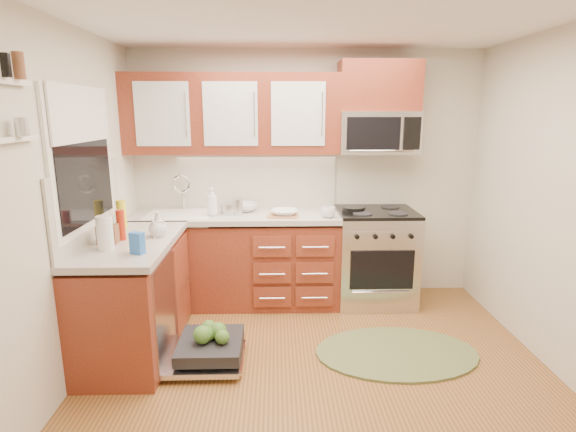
{
  "coord_description": "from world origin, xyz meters",
  "views": [
    {
      "loc": [
        -0.31,
        -2.85,
        1.89
      ],
      "look_at": [
        -0.21,
        0.85,
        1.03
      ],
      "focal_mm": 28.0,
      "sensor_mm": 36.0,
      "label": 1
    }
  ],
  "objects_px": {
    "rug": "(397,353)",
    "microwave": "(377,133)",
    "upper_cabinets": "(232,114)",
    "dishwasher": "(206,350)",
    "cup": "(328,212)",
    "sink": "(180,227)",
    "skillet": "(353,209)",
    "range": "(375,257)",
    "bowl_b": "(245,207)",
    "stock_pot": "(229,209)",
    "cutting_board": "(283,216)",
    "bowl_a": "(285,213)",
    "paper_towel_roll": "(105,233)"
  },
  "relations": [
    {
      "from": "rug",
      "to": "microwave",
      "type": "bearing_deg",
      "value": 88.56
    },
    {
      "from": "upper_cabinets",
      "to": "dishwasher",
      "type": "height_order",
      "value": "upper_cabinets"
    },
    {
      "from": "upper_cabinets",
      "to": "cup",
      "type": "xyz_separation_m",
      "value": [
        0.91,
        -0.32,
        -0.9
      ]
    },
    {
      "from": "sink",
      "to": "skillet",
      "type": "height_order",
      "value": "skillet"
    },
    {
      "from": "upper_cabinets",
      "to": "range",
      "type": "xyz_separation_m",
      "value": [
        1.41,
        -0.15,
        -1.4
      ]
    },
    {
      "from": "bowl_b",
      "to": "range",
      "type": "bearing_deg",
      "value": -5.35
    },
    {
      "from": "dishwasher",
      "to": "range",
      "type": "bearing_deg",
      "value": 36.27
    },
    {
      "from": "sink",
      "to": "stock_pot",
      "type": "relative_size",
      "value": 3.55
    },
    {
      "from": "skillet",
      "to": "cutting_board",
      "type": "bearing_deg",
      "value": -169.37
    },
    {
      "from": "cup",
      "to": "stock_pot",
      "type": "bearing_deg",
      "value": 169.1
    },
    {
      "from": "upper_cabinets",
      "to": "bowl_b",
      "type": "relative_size",
      "value": 8.05
    },
    {
      "from": "dishwasher",
      "to": "cutting_board",
      "type": "bearing_deg",
      "value": 58.23
    },
    {
      "from": "rug",
      "to": "cup",
      "type": "bearing_deg",
      "value": 118.42
    },
    {
      "from": "upper_cabinets",
      "to": "bowl_b",
      "type": "bearing_deg",
      "value": -12.55
    },
    {
      "from": "skillet",
      "to": "cutting_board",
      "type": "relative_size",
      "value": 0.79
    },
    {
      "from": "range",
      "to": "sink",
      "type": "xyz_separation_m",
      "value": [
        -1.93,
        -0.01,
        0.33
      ]
    },
    {
      "from": "dishwasher",
      "to": "skillet",
      "type": "relative_size",
      "value": 3.2
    },
    {
      "from": "sink",
      "to": "bowl_b",
      "type": "height_order",
      "value": "bowl_b"
    },
    {
      "from": "bowl_b",
      "to": "dishwasher",
      "type": "bearing_deg",
      "value": -100.78
    },
    {
      "from": "sink",
      "to": "bowl_b",
      "type": "bearing_deg",
      "value": 11.87
    },
    {
      "from": "upper_cabinets",
      "to": "bowl_a",
      "type": "relative_size",
      "value": 8.24
    },
    {
      "from": "dishwasher",
      "to": "bowl_a",
      "type": "distance_m",
      "value": 1.47
    },
    {
      "from": "sink",
      "to": "paper_towel_roll",
      "type": "xyz_separation_m",
      "value": [
        -0.29,
        -1.14,
        0.25
      ]
    },
    {
      "from": "cup",
      "to": "bowl_b",
      "type": "bearing_deg",
      "value": 159.4
    },
    {
      "from": "microwave",
      "to": "paper_towel_roll",
      "type": "bearing_deg",
      "value": -150.26
    },
    {
      "from": "rug",
      "to": "cutting_board",
      "type": "relative_size",
      "value": 4.66
    },
    {
      "from": "cup",
      "to": "range",
      "type": "bearing_deg",
      "value": 19.87
    },
    {
      "from": "paper_towel_roll",
      "to": "bowl_a",
      "type": "bearing_deg",
      "value": 38.49
    },
    {
      "from": "microwave",
      "to": "dishwasher",
      "type": "relative_size",
      "value": 1.09
    },
    {
      "from": "stock_pot",
      "to": "dishwasher",
      "type": "bearing_deg",
      "value": -94.73
    },
    {
      "from": "microwave",
      "to": "sink",
      "type": "height_order",
      "value": "microwave"
    },
    {
      "from": "rug",
      "to": "bowl_a",
      "type": "height_order",
      "value": "bowl_a"
    },
    {
      "from": "bowl_a",
      "to": "stock_pot",
      "type": "bearing_deg",
      "value": 168.43
    },
    {
      "from": "upper_cabinets",
      "to": "skillet",
      "type": "height_order",
      "value": "upper_cabinets"
    },
    {
      "from": "skillet",
      "to": "sink",
      "type": "bearing_deg",
      "value": -179.96
    },
    {
      "from": "upper_cabinets",
      "to": "cutting_board",
      "type": "height_order",
      "value": "upper_cabinets"
    },
    {
      "from": "range",
      "to": "bowl_b",
      "type": "distance_m",
      "value": 1.4
    },
    {
      "from": "upper_cabinets",
      "to": "stock_pot",
      "type": "relative_size",
      "value": 11.73
    },
    {
      "from": "rug",
      "to": "bowl_a",
      "type": "xyz_separation_m",
      "value": [
        -0.88,
        0.94,
        0.95
      ]
    },
    {
      "from": "bowl_a",
      "to": "cup",
      "type": "xyz_separation_m",
      "value": [
        0.41,
        -0.07,
        0.02
      ]
    },
    {
      "from": "cutting_board",
      "to": "bowl_a",
      "type": "relative_size",
      "value": 1.12
    },
    {
      "from": "upper_cabinets",
      "to": "cutting_board",
      "type": "distance_m",
      "value": 1.09
    },
    {
      "from": "stock_pot",
      "to": "paper_towel_roll",
      "type": "relative_size",
      "value": 0.7
    },
    {
      "from": "stock_pot",
      "to": "paper_towel_roll",
      "type": "bearing_deg",
      "value": -123.84
    },
    {
      "from": "bowl_b",
      "to": "cup",
      "type": "relative_size",
      "value": 1.93
    },
    {
      "from": "bowl_b",
      "to": "cup",
      "type": "xyz_separation_m",
      "value": [
        0.8,
        -0.3,
        0.01
      ]
    },
    {
      "from": "upper_cabinets",
      "to": "bowl_a",
      "type": "height_order",
      "value": "upper_cabinets"
    },
    {
      "from": "stock_pot",
      "to": "cutting_board",
      "type": "distance_m",
      "value": 0.54
    },
    {
      "from": "microwave",
      "to": "dishwasher",
      "type": "distance_m",
      "value": 2.55
    },
    {
      "from": "paper_towel_roll",
      "to": "bowl_b",
      "type": "height_order",
      "value": "paper_towel_roll"
    }
  ]
}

